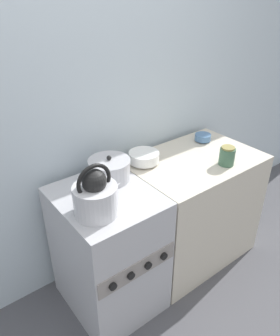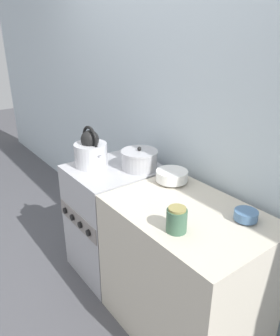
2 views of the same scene
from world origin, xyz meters
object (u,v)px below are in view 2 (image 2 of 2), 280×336
at_px(small_ceramic_bowl, 246,215).
at_px(enamel_bowl, 172,176).
at_px(stove, 115,219).
at_px(cooking_pot, 139,160).
at_px(kettle, 91,151).
at_px(storage_jar, 177,220).

bearing_deg(small_ceramic_bowl, enamel_bowl, 179.81).
bearing_deg(stove, enamel_bowl, 22.73).
height_order(stove, enamel_bowl, enamel_bowl).
bearing_deg(cooking_pot, small_ceramic_bowl, 2.42).
height_order(cooking_pot, small_ceramic_bowl, cooking_pot).
bearing_deg(cooking_pot, kettle, -134.43).
xyz_separation_m(enamel_bowl, small_ceramic_bowl, (0.55, -0.00, -0.01)).
height_order(cooking_pot, storage_jar, cooking_pot).
xyz_separation_m(cooking_pot, enamel_bowl, (0.29, 0.04, -0.03)).
xyz_separation_m(cooking_pot, storage_jar, (0.70, -0.30, -0.01)).
height_order(cooking_pot, enamel_bowl, cooking_pot).
xyz_separation_m(stove, storage_jar, (0.82, -0.17, 0.47)).
relative_size(enamel_bowl, small_ceramic_bowl, 1.68).
distance_m(kettle, storage_jar, 0.94).
relative_size(enamel_bowl, storage_jar, 1.58).
bearing_deg(cooking_pot, enamel_bowl, 7.40).
distance_m(stove, small_ceramic_bowl, 1.07).
bearing_deg(cooking_pot, storage_jar, -23.36).
xyz_separation_m(stove, enamel_bowl, (0.41, 0.17, 0.45)).
distance_m(stove, enamel_bowl, 0.63).
bearing_deg(cooking_pot, stove, -131.79).
bearing_deg(stove, storage_jar, -11.68).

